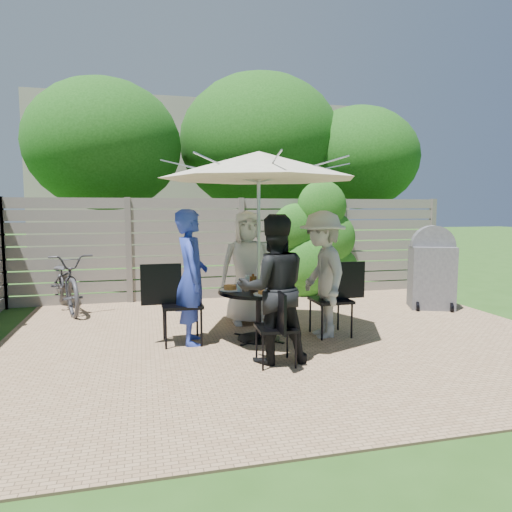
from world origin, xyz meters
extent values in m
plane|color=#274E18|center=(0.00, 0.00, 0.00)|extent=(60.00, 60.00, 0.00)
cube|color=tan|center=(0.00, 0.50, 0.01)|extent=(7.00, 6.00, 0.02)
cube|color=gray|center=(0.00, 3.00, 0.93)|extent=(8.00, 0.10, 1.85)
ellipsoid|color=#1A5A14|center=(1.40, 2.85, 0.90)|extent=(1.20, 0.70, 1.80)
cube|color=#A49789|center=(0.00, 12.00, 2.50)|extent=(10.00, 6.00, 5.00)
ellipsoid|color=#16430F|center=(-2.50, 5.00, 2.97)|extent=(3.20, 3.20, 2.72)
ellipsoid|color=#16430F|center=(1.00, 5.50, 3.18)|extent=(3.80, 3.80, 3.23)
ellipsoid|color=#16430F|center=(3.20, 4.80, 2.83)|extent=(2.80, 2.80, 2.38)
cylinder|color=black|center=(-0.36, 0.25, 0.64)|extent=(1.05, 1.05, 0.03)
cylinder|color=black|center=(-0.36, 0.25, 0.32)|extent=(0.07, 0.07, 0.64)
cylinder|color=black|center=(-0.36, 0.25, 0.02)|extent=(0.53, 0.53, 0.04)
cylinder|color=silver|center=(-0.36, 0.25, 1.11)|extent=(0.04, 0.04, 2.23)
cone|color=beige|center=(-0.36, 0.25, 2.18)|extent=(2.55, 2.55, 0.34)
cube|color=black|center=(-0.31, 1.20, 0.42)|extent=(0.41, 0.41, 0.03)
cube|color=black|center=(-0.31, 1.40, 0.64)|extent=(0.03, 0.41, 0.42)
imported|color=beige|center=(-0.32, 1.08, 0.81)|extent=(0.82, 0.56, 1.63)
cube|color=black|center=(-1.31, 0.31, 0.49)|extent=(0.48, 0.48, 0.04)
cube|color=black|center=(-1.55, 0.30, 0.76)|extent=(0.48, 0.04, 0.49)
imported|color=#273BA9|center=(-1.19, 0.30, 0.83)|extent=(0.43, 0.62, 1.65)
cube|color=black|center=(-0.42, -0.70, 0.41)|extent=(0.42, 0.42, 0.03)
cube|color=black|center=(-0.43, -0.90, 0.63)|extent=(0.05, 0.40, 0.41)
imported|color=black|center=(-0.41, -0.58, 0.80)|extent=(0.81, 0.65, 1.60)
cube|color=black|center=(0.59, 0.20, 0.48)|extent=(0.47, 0.47, 0.04)
cube|color=black|center=(0.82, 0.20, 0.73)|extent=(0.47, 0.04, 0.48)
imported|color=#A3A39F|center=(0.47, 0.20, 0.82)|extent=(0.66, 1.09, 1.63)
cylinder|color=white|center=(-0.34, 0.61, 0.66)|extent=(0.26, 0.26, 0.01)
cylinder|color=#B97A36|center=(-0.34, 0.61, 0.69)|extent=(0.15, 0.15, 0.05)
cylinder|color=white|center=(-0.72, 0.27, 0.66)|extent=(0.26, 0.26, 0.01)
cylinder|color=#B97A36|center=(-0.72, 0.27, 0.69)|extent=(0.15, 0.15, 0.05)
cylinder|color=white|center=(-0.38, -0.11, 0.66)|extent=(0.26, 0.26, 0.01)
cylinder|color=#B97A36|center=(-0.38, -0.11, 0.69)|extent=(0.15, 0.15, 0.05)
cylinder|color=white|center=(0.00, 0.23, 0.66)|extent=(0.26, 0.26, 0.01)
cylinder|color=#B97A36|center=(0.00, 0.23, 0.69)|extent=(0.15, 0.15, 0.05)
cylinder|color=silver|center=(-0.45, 0.52, 0.72)|extent=(0.07, 0.07, 0.14)
cylinder|color=silver|center=(-0.63, 0.16, 0.72)|extent=(0.07, 0.07, 0.14)
cylinder|color=silver|center=(-0.10, 0.34, 0.72)|extent=(0.07, 0.07, 0.14)
cylinder|color=#59280C|center=(-0.42, 0.30, 0.73)|extent=(0.09, 0.09, 0.16)
cylinder|color=#C6B293|center=(-0.25, 0.47, 0.71)|extent=(0.08, 0.08, 0.12)
imported|color=#333338|center=(-2.98, 2.60, 0.48)|extent=(1.20, 1.93, 0.96)
cube|color=slate|center=(2.84, 1.32, 0.52)|extent=(0.82, 0.74, 1.04)
cylinder|color=slate|center=(2.84, 1.32, 1.04)|extent=(0.71, 0.45, 0.69)
camera|label=1|loc=(-1.74, -5.19, 1.66)|focal=32.00mm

